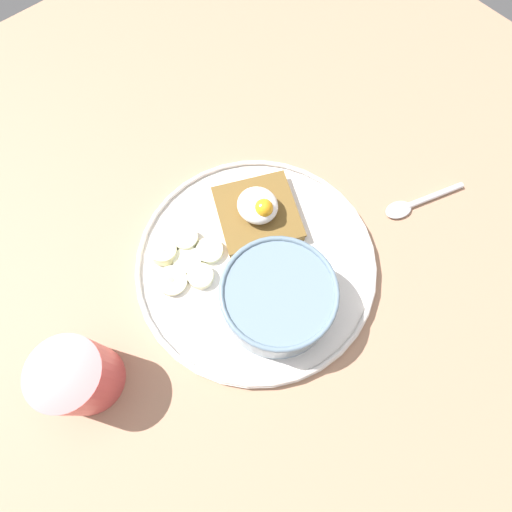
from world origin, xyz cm
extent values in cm
cube|color=#A1765B|center=(0.00, 0.00, 1.00)|extent=(120.00, 120.00, 2.00)
cylinder|color=silver|center=(0.00, 0.00, 2.50)|extent=(29.46, 29.46, 1.00)
torus|color=silver|center=(0.00, 0.00, 3.30)|extent=(29.26, 29.26, 0.60)
cylinder|color=slate|center=(5.68, -1.72, 5.83)|extent=(12.49, 12.49, 5.65)
torus|color=slate|center=(5.68, -1.72, 8.65)|extent=(12.69, 12.69, 0.60)
cylinder|color=#B46176|center=(5.68, -1.72, 5.45)|extent=(11.09, 11.09, 4.51)
ellipsoid|color=#B46176|center=(5.68, -1.72, 7.51)|extent=(10.53, 10.53, 1.20)
ellipsoid|color=#916743|center=(5.53, -2.80, 7.76)|extent=(1.38, 1.36, 0.51)
ellipsoid|color=tan|center=(5.62, -1.59, 7.76)|extent=(1.24, 1.37, 0.50)
ellipsoid|color=tan|center=(4.68, 1.16, 7.80)|extent=(1.40, 0.91, 0.59)
ellipsoid|color=#9B704D|center=(5.20, -1.43, 7.91)|extent=(2.15, 2.21, 0.81)
ellipsoid|color=beige|center=(5.12, -4.05, 7.82)|extent=(1.60, 1.18, 0.63)
cube|color=brown|center=(-4.60, 4.23, 4.45)|extent=(12.98, 12.98, 0.30)
cube|color=olive|center=(-4.60, 4.23, 3.78)|extent=(12.72, 12.72, 1.55)
ellipsoid|color=white|center=(-4.60, 4.23, 5.96)|extent=(5.16, 4.87, 2.81)
sphere|color=orange|center=(-3.52, 4.23, 6.70)|extent=(2.34, 2.34, 2.34)
cylinder|color=#F2EFC6|center=(-5.47, -6.27, 3.44)|extent=(4.70, 4.69, 0.95)
cylinder|color=#BDBA9A|center=(-5.47, -6.27, 3.84)|extent=(0.84, 0.84, 0.15)
cylinder|color=beige|center=(-4.73, -3.43, 3.47)|extent=(4.69, 4.70, 0.99)
cylinder|color=#B4B28C|center=(-4.73, -3.43, 3.91)|extent=(0.84, 0.84, 0.14)
cylinder|color=beige|center=(-4.55, -9.25, 3.62)|extent=(4.91, 4.87, 1.61)
cylinder|color=#B5B18A|center=(-4.55, -9.25, 4.05)|extent=(0.88, 0.87, 0.25)
cylinder|color=#F0EFC4|center=(-7.81, -4.77, 3.67)|extent=(4.18, 4.20, 1.40)
cylinder|color=#BBBB99|center=(-7.81, -4.77, 4.32)|extent=(0.75, 0.75, 0.14)
cylinder|color=#F3EBB4|center=(-8.09, -7.84, 3.78)|extent=(4.70, 4.73, 1.77)
cylinder|color=#BDB78C|center=(-8.09, -7.84, 4.44)|extent=(0.84, 0.84, 0.20)
cylinder|color=beige|center=(-2.79, -6.32, 3.55)|extent=(3.37, 3.36, 1.11)
cylinder|color=#B9B28B|center=(-2.79, -6.32, 4.10)|extent=(0.61, 0.61, 0.12)
cylinder|color=#DC4F50|center=(-1.62, -22.84, 5.78)|extent=(7.53, 7.53, 7.55)
cylinder|color=#3D1E11|center=(-1.62, -22.84, 8.65)|extent=(6.40, 6.40, 0.40)
cylinder|color=silver|center=(7.99, 23.70, 2.40)|extent=(3.79, 9.52, 0.80)
ellipsoid|color=silver|center=(6.47, 19.07, 2.40)|extent=(3.40, 4.17, 0.70)
camera|label=1|loc=(13.27, -11.47, 48.51)|focal=28.00mm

